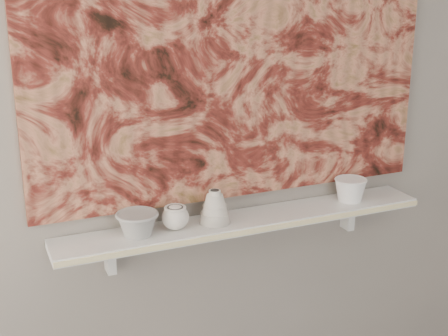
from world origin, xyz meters
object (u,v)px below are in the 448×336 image
shelf (246,221)px  bowl_grey (137,223)px  cup_cream (175,217)px  painting (238,45)px  bell_vessel (215,206)px  bowl_white (350,189)px

shelf → bowl_grey: 0.41m
shelf → cup_cream: cup_cream is taller
shelf → painting: bearing=90.0°
shelf → painting: size_ratio=0.93×
painting → bell_vessel: bearing=-146.4°
bowl_grey → cup_cream: (0.14, 0.00, 0.00)m
painting → cup_cream: bearing=-163.3°
bowl_grey → painting: bearing=11.3°
painting → cup_cream: (-0.27, -0.08, -0.57)m
painting → bell_vessel: 0.57m
shelf → bell_vessel: bell_vessel is taller
bowl_grey → cup_cream: bearing=0.0°
cup_cream → bowl_white: 0.72m
shelf → cup_cream: bearing=180.0°
bell_vessel → bowl_white: size_ratio=0.97×
painting → bowl_grey: bearing=-168.7°
bowl_grey → bowl_white: (0.85, 0.00, 0.00)m
shelf → cup_cream: (-0.27, 0.00, 0.06)m
shelf → bell_vessel: size_ratio=11.46×
cup_cream → bowl_white: size_ratio=0.75×
bell_vessel → bowl_white: bearing=0.0°
painting → shelf: bearing=-90.0°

